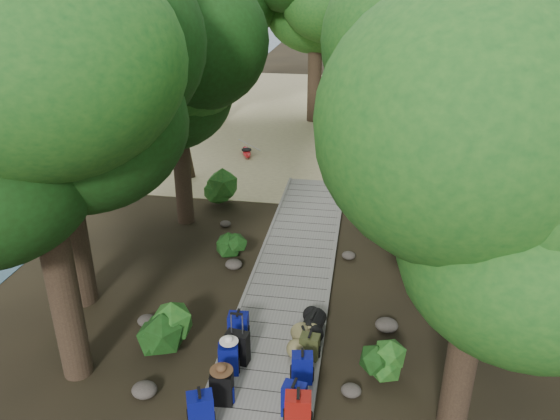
% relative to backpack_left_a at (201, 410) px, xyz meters
% --- Properties ---
extents(ground, '(120.00, 120.00, 0.00)m').
position_rel_backpack_left_a_xyz_m(ground, '(0.79, 4.53, -0.52)').
color(ground, black).
rests_on(ground, ground).
extents(sand_beach, '(40.00, 22.00, 0.02)m').
position_rel_backpack_left_a_xyz_m(sand_beach, '(0.79, 20.53, -0.51)').
color(sand_beach, tan).
rests_on(sand_beach, ground).
extents(distant_hill, '(32.00, 16.00, 12.00)m').
position_rel_backpack_left_a_xyz_m(distant_hill, '(-39.21, 52.53, -0.52)').
color(distant_hill, black).
rests_on(distant_hill, ground).
extents(boardwalk, '(2.00, 12.00, 0.12)m').
position_rel_backpack_left_a_xyz_m(boardwalk, '(0.79, 5.53, -0.46)').
color(boardwalk, slate).
rests_on(boardwalk, ground).
extents(backpack_left_a, '(0.50, 0.43, 0.79)m').
position_rel_backpack_left_a_xyz_m(backpack_left_a, '(0.00, 0.00, 0.00)').
color(backpack_left_a, '#050471').
rests_on(backpack_left_a, boardwalk).
extents(backpack_left_b, '(0.40, 0.30, 0.71)m').
position_rel_backpack_left_a_xyz_m(backpack_left_b, '(0.19, 0.64, -0.04)').
color(backpack_left_b, black).
rests_on(backpack_left_b, boardwalk).
extents(backpack_left_c, '(0.42, 0.34, 0.68)m').
position_rel_backpack_left_a_xyz_m(backpack_left_c, '(0.11, 1.40, -0.06)').
color(backpack_left_c, '#050471').
rests_on(backpack_left_c, boardwalk).
extents(backpack_left_d, '(0.43, 0.32, 0.62)m').
position_rel_backpack_left_a_xyz_m(backpack_left_d, '(0.05, 2.46, -0.09)').
color(backpack_left_d, '#050471').
rests_on(backpack_left_d, boardwalk).
extents(backpack_right_a, '(0.46, 0.35, 0.77)m').
position_rel_backpack_left_a_xyz_m(backpack_right_a, '(1.57, 0.27, -0.01)').
color(backpack_right_a, maroon).
rests_on(backpack_right_a, boardwalk).
extents(backpack_right_b, '(0.43, 0.33, 0.70)m').
position_rel_backpack_left_a_xyz_m(backpack_right_b, '(1.47, 0.56, -0.05)').
color(backpack_right_b, '#050471').
rests_on(backpack_right_b, boardwalk).
extents(backpack_right_c, '(0.42, 0.32, 0.66)m').
position_rel_backpack_left_a_xyz_m(backpack_right_c, '(1.50, 1.40, -0.07)').
color(backpack_right_c, '#050471').
rests_on(backpack_right_c, boardwalk).
extents(backpack_right_d, '(0.39, 0.30, 0.56)m').
position_rel_backpack_left_a_xyz_m(backpack_right_d, '(1.56, 2.07, -0.11)').
color(backpack_right_d, '#37411E').
rests_on(backpack_right_d, boardwalk).
extents(duffel_right_khaki, '(0.61, 0.73, 0.41)m').
position_rel_backpack_left_a_xyz_m(duffel_right_khaki, '(1.42, 2.31, -0.19)').
color(duffel_right_khaki, olive).
rests_on(duffel_right_khaki, boardwalk).
extents(duffel_right_black, '(0.52, 0.71, 0.41)m').
position_rel_backpack_left_a_xyz_m(duffel_right_black, '(1.55, 2.86, -0.19)').
color(duffel_right_black, black).
rests_on(duffel_right_black, boardwalk).
extents(suitcase_on_boardwalk, '(0.47, 0.30, 0.67)m').
position_rel_backpack_left_a_xyz_m(suitcase_on_boardwalk, '(0.21, 1.73, -0.06)').
color(suitcase_on_boardwalk, black).
rests_on(suitcase_on_boardwalk, boardwalk).
extents(lone_suitcase_on_sand, '(0.47, 0.31, 0.69)m').
position_rel_backpack_left_a_xyz_m(lone_suitcase_on_sand, '(1.26, 12.34, -0.15)').
color(lone_suitcase_on_sand, black).
rests_on(lone_suitcase_on_sand, sand_beach).
extents(hat_brown, '(0.40, 0.40, 0.12)m').
position_rel_backpack_left_a_xyz_m(hat_brown, '(0.19, 0.64, 0.37)').
color(hat_brown, '#51351E').
rests_on(hat_brown, backpack_left_b).
extents(hat_white, '(0.35, 0.35, 0.12)m').
position_rel_backpack_left_a_xyz_m(hat_white, '(0.12, 1.45, 0.34)').
color(hat_white, silver).
rests_on(hat_white, backpack_left_c).
extents(kayak, '(1.46, 2.97, 0.29)m').
position_rel_backpack_left_a_xyz_m(kayak, '(-2.35, 14.16, -0.35)').
color(kayak, red).
rests_on(kayak, sand_beach).
extents(sun_lounger, '(0.73, 1.92, 0.61)m').
position_rel_backpack_left_a_xyz_m(sun_lounger, '(4.12, 14.61, -0.19)').
color(sun_lounger, silver).
rests_on(sun_lounger, sand_beach).
extents(tree_right_a, '(4.21, 4.21, 7.02)m').
position_rel_backpack_left_a_xyz_m(tree_right_a, '(4.13, 0.90, 2.99)').
color(tree_right_a, black).
rests_on(tree_right_a, ground).
extents(tree_right_c, '(5.47, 5.47, 9.47)m').
position_rel_backpack_left_a_xyz_m(tree_right_c, '(4.70, 5.92, 4.22)').
color(tree_right_c, black).
rests_on(tree_right_c, ground).
extents(tree_right_d, '(5.77, 5.77, 10.58)m').
position_rel_backpack_left_a_xyz_m(tree_right_d, '(6.09, 8.07, 4.77)').
color(tree_right_d, black).
rests_on(tree_right_d, ground).
extents(tree_right_e, '(4.84, 4.84, 8.72)m').
position_rel_backpack_left_a_xyz_m(tree_right_e, '(4.76, 11.61, 3.84)').
color(tree_right_e, black).
rests_on(tree_right_e, ground).
extents(tree_right_f, '(5.87, 5.87, 10.48)m').
position_rel_backpack_left_a_xyz_m(tree_right_f, '(7.39, 14.72, 4.72)').
color(tree_right_f, black).
rests_on(tree_right_f, ground).
extents(tree_left_a, '(4.67, 4.67, 7.78)m').
position_rel_backpack_left_a_xyz_m(tree_left_a, '(-2.78, 1.08, 3.38)').
color(tree_left_a, black).
rests_on(tree_left_a, ground).
extents(tree_left_b, '(5.53, 5.53, 9.96)m').
position_rel_backpack_left_a_xyz_m(tree_left_b, '(-3.89, 3.38, 4.46)').
color(tree_left_b, black).
rests_on(tree_left_b, ground).
extents(tree_left_c, '(4.11, 4.11, 7.15)m').
position_rel_backpack_left_a_xyz_m(tree_left_c, '(-2.84, 7.83, 3.06)').
color(tree_left_c, black).
rests_on(tree_left_c, ground).
extents(tree_back_a, '(5.47, 5.47, 9.47)m').
position_rel_backpack_left_a_xyz_m(tree_back_a, '(-0.21, 19.75, 4.22)').
color(tree_back_a, black).
rests_on(tree_back_a, ground).
extents(tree_back_b, '(6.21, 6.21, 11.08)m').
position_rel_backpack_left_a_xyz_m(tree_back_b, '(2.61, 20.22, 5.03)').
color(tree_back_b, black).
rests_on(tree_back_b, ground).
extents(tree_back_c, '(4.77, 4.77, 8.59)m').
position_rel_backpack_left_a_xyz_m(tree_back_c, '(6.02, 20.62, 3.78)').
color(tree_back_c, black).
rests_on(tree_back_c, ground).
extents(tree_back_d, '(5.38, 5.38, 8.97)m').
position_rel_backpack_left_a_xyz_m(tree_back_d, '(-4.78, 18.83, 3.97)').
color(tree_back_d, black).
rests_on(tree_back_d, ground).
extents(palm_right_a, '(4.03, 4.03, 6.87)m').
position_rel_backpack_left_a_xyz_m(palm_right_a, '(3.58, 9.85, 2.92)').
color(palm_right_a, '#184413').
rests_on(palm_right_a, ground).
extents(palm_right_b, '(4.35, 4.35, 8.40)m').
position_rel_backpack_left_a_xyz_m(palm_right_b, '(5.34, 15.03, 3.68)').
color(palm_right_b, '#184413').
rests_on(palm_right_b, ground).
extents(palm_right_c, '(4.22, 4.22, 6.72)m').
position_rel_backpack_left_a_xyz_m(palm_right_c, '(2.99, 17.14, 2.84)').
color(palm_right_c, '#184413').
rests_on(palm_right_c, ground).
extents(palm_left_a, '(4.63, 4.63, 7.37)m').
position_rel_backpack_left_a_xyz_m(palm_left_a, '(-4.09, 11.34, 3.17)').
color(palm_left_a, '#184413').
rests_on(palm_left_a, ground).
extents(rock_left_a, '(0.47, 0.42, 0.26)m').
position_rel_backpack_left_a_xyz_m(rock_left_a, '(-1.29, 0.69, -0.39)').
color(rock_left_a, '#4C473F').
rests_on(rock_left_a, ground).
extents(rock_left_b, '(0.41, 0.37, 0.23)m').
position_rel_backpack_left_a_xyz_m(rock_left_b, '(-2.04, 2.70, -0.40)').
color(rock_left_b, '#4C473F').
rests_on(rock_left_b, ground).
extents(rock_left_c, '(0.44, 0.40, 0.24)m').
position_rel_backpack_left_a_xyz_m(rock_left_c, '(-0.75, 5.33, -0.39)').
color(rock_left_c, '#4C473F').
rests_on(rock_left_c, ground).
extents(rock_left_d, '(0.32, 0.29, 0.18)m').
position_rel_backpack_left_a_xyz_m(rock_left_d, '(-1.56, 7.66, -0.43)').
color(rock_left_d, '#4C473F').
rests_on(rock_left_d, ground).
extents(rock_right_a, '(0.38, 0.34, 0.21)m').
position_rel_backpack_left_a_xyz_m(rock_right_a, '(2.41, 1.30, -0.41)').
color(rock_right_a, '#4C473F').
rests_on(rock_right_a, ground).
extents(rock_right_b, '(0.49, 0.44, 0.27)m').
position_rel_backpack_left_a_xyz_m(rock_right_b, '(3.08, 3.34, -0.38)').
color(rock_right_b, '#4C473F').
rests_on(rock_right_b, ground).
extents(rock_right_c, '(0.36, 0.33, 0.20)m').
position_rel_backpack_left_a_xyz_m(rock_right_c, '(2.14, 6.30, -0.42)').
color(rock_right_c, '#4C473F').
rests_on(rock_right_c, ground).
extents(rock_right_d, '(0.59, 0.53, 0.32)m').
position_rel_backpack_left_a_xyz_m(rock_right_d, '(3.56, 8.64, -0.35)').
color(rock_right_d, '#4C473F').
rests_on(rock_right_d, ground).
extents(shrub_left_a, '(1.06, 1.06, 0.95)m').
position_rel_backpack_left_a_xyz_m(shrub_left_a, '(-1.30, 1.94, -0.04)').
color(shrub_left_a, '#174E18').
rests_on(shrub_left_a, ground).
extents(shrub_left_b, '(0.78, 0.78, 0.70)m').
position_rel_backpack_left_a_xyz_m(shrub_left_b, '(-0.89, 5.90, -0.17)').
color(shrub_left_b, '#174E18').
rests_on(shrub_left_b, ground).
extents(shrub_left_c, '(1.36, 1.36, 1.22)m').
position_rel_backpack_left_a_xyz_m(shrub_left_c, '(-2.12, 9.12, 0.09)').
color(shrub_left_c, '#174E18').
rests_on(shrub_left_c, ground).
extents(shrub_right_a, '(0.88, 0.88, 0.80)m').
position_rel_backpack_left_a_xyz_m(shrub_right_a, '(3.00, 1.80, -0.12)').
color(shrub_right_a, '#174E18').
rests_on(shrub_right_a, ground).
extents(shrub_right_b, '(1.12, 1.12, 1.01)m').
position_rel_backpack_left_a_xyz_m(shrub_right_b, '(3.56, 6.65, -0.01)').
color(shrub_right_b, '#174E18').
rests_on(shrub_right_b, ground).
extents(shrub_right_c, '(0.74, 0.74, 0.67)m').
position_rel_backpack_left_a_xyz_m(shrub_right_c, '(2.90, 10.44, -0.18)').
color(shrub_right_c, '#174E18').
rests_on(shrub_right_c, ground).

